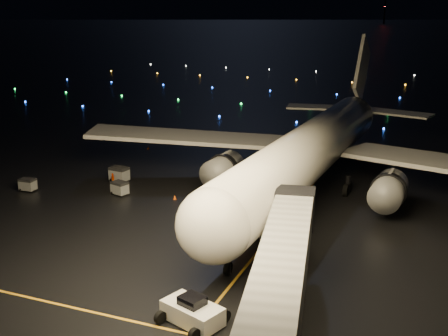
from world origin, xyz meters
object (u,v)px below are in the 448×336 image
(belt_loader, at_px, (241,219))
(baggage_cart_0, at_px, (120,188))
(baggage_cart_1, at_px, (119,174))
(crew_c, at_px, (113,179))
(baggage_cart_2, at_px, (28,185))
(pushback_tug, at_px, (192,310))
(airliner, at_px, (319,117))

(belt_loader, bearing_deg, baggage_cart_0, 144.82)
(belt_loader, height_order, baggage_cart_1, belt_loader)
(crew_c, distance_m, baggage_cart_2, 9.89)
(pushback_tug, relative_size, crew_c, 2.71)
(belt_loader, height_order, baggage_cart_2, belt_loader)
(baggage_cart_1, bearing_deg, baggage_cart_2, -130.74)
(airliner, bearing_deg, baggage_cart_1, -159.26)
(airliner, distance_m, belt_loader, 19.36)
(airliner, distance_m, baggage_cart_2, 35.32)
(crew_c, bearing_deg, baggage_cart_1, 131.30)
(pushback_tug, distance_m, baggage_cart_2, 35.78)
(airliner, distance_m, pushback_tug, 34.52)
(pushback_tug, distance_m, baggage_cart_1, 34.39)
(belt_loader, distance_m, baggage_cart_0, 18.18)
(pushback_tug, distance_m, crew_c, 33.05)
(baggage_cart_0, relative_size, baggage_cart_2, 1.04)
(airliner, height_order, belt_loader, airliner)
(belt_loader, bearing_deg, airliner, 63.99)
(baggage_cart_2, bearing_deg, crew_c, 30.93)
(belt_loader, distance_m, crew_c, 21.66)
(baggage_cart_0, bearing_deg, airliner, 47.41)
(pushback_tug, distance_m, belt_loader, 16.03)
(belt_loader, xyz_separation_m, baggage_cart_2, (-28.01, 3.20, -0.90))
(airliner, height_order, baggage_cart_2, airliner)
(pushback_tug, height_order, baggage_cart_1, pushback_tug)
(airliner, bearing_deg, belt_loader, -97.22)
(belt_loader, height_order, baggage_cart_0, belt_loader)
(baggage_cart_0, bearing_deg, crew_c, 151.78)
(baggage_cart_0, height_order, baggage_cart_1, baggage_cart_1)
(baggage_cart_0, bearing_deg, baggage_cart_1, 139.61)
(belt_loader, relative_size, baggage_cart_1, 3.13)
(pushback_tug, distance_m, baggage_cart_0, 29.24)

